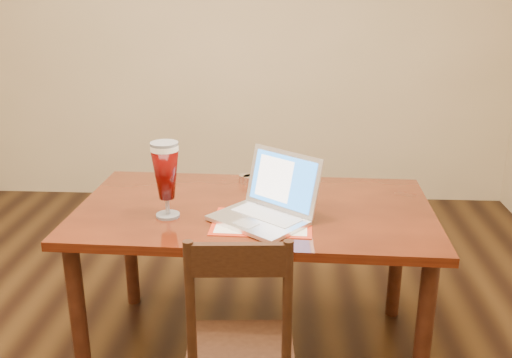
{
  "coord_description": "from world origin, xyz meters",
  "views": [
    {
      "loc": [
        0.55,
        -1.83,
        1.63
      ],
      "look_at": [
        0.43,
        0.32,
        0.89
      ],
      "focal_mm": 40.0,
      "sensor_mm": 36.0,
      "label": 1
    }
  ],
  "objects": [
    {
      "name": "dining_table",
      "position": [
        0.4,
        0.45,
        0.65
      ],
      "size": [
        1.55,
        0.91,
        1.04
      ],
      "rotation": [
        0.0,
        0.0,
        -0.03
      ],
      "color": "#551C0B",
      "rests_on": "ground"
    },
    {
      "name": "dining_chair",
      "position": [
        0.4,
        -0.15,
        0.42
      ],
      "size": [
        0.4,
        0.39,
        0.89
      ],
      "rotation": [
        0.0,
        0.0,
        0.07
      ],
      "color": "black",
      "rests_on": "ground"
    }
  ]
}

